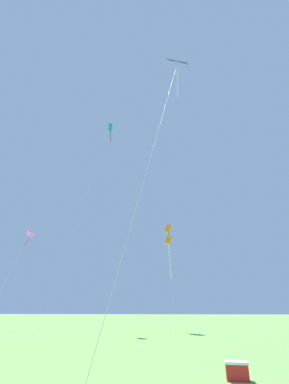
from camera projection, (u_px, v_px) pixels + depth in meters
The scene contains 5 objects.
kite_pink_low at pixel (27, 239), 32.21m from camera, with size 1.80×7.75×10.30m.
kite_orange_box at pixel (168, 236), 29.34m from camera, with size 1.17×4.75×10.01m.
kite_black_large at pixel (177, 70), 20.99m from camera, with size 2.58×11.30×19.94m.
kite_teal_box at pixel (110, 130), 39.37m from camera, with size 2.56×8.66×25.88m.
picnic_cooler at pixel (237, 371), 7.47m from camera, with size 0.60×0.40×0.44m.
Camera 1 is at (-2.56, -2.37, 1.65)m, focal length 26.74 mm.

